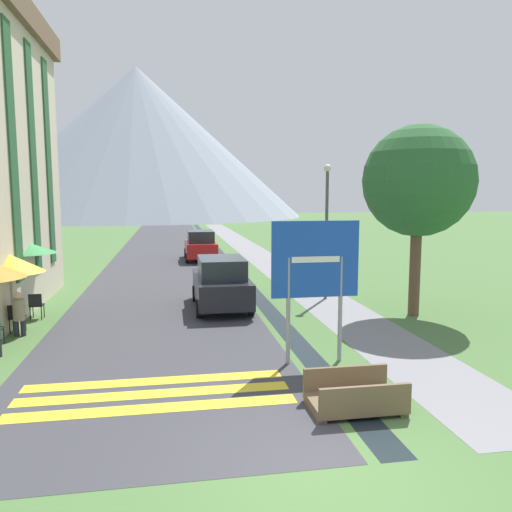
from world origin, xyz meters
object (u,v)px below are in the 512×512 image
person_seated_near (19,312)px  streetlamp (327,220)px  footbridge (355,397)px  cafe_chair_far_left (16,306)px  parked_car_near (221,283)px  cafe_umbrella_rear_green (28,248)px  cafe_umbrella_middle_yellow (11,264)px  tree_by_path (418,182)px  parked_car_far (200,245)px  cafe_chair_middle (16,316)px  cafe_chair_far_right (36,304)px  road_sign (315,270)px

person_seated_near → streetlamp: 10.93m
footbridge → cafe_chair_far_left: size_ratio=2.00×
parked_car_near → cafe_umbrella_rear_green: 6.62m
cafe_chair_far_left → streetlamp: streetlamp is taller
cafe_umbrella_middle_yellow → streetlamp: 10.86m
cafe_umbrella_rear_green → tree_by_path: 13.13m
footbridge → person_seated_near: (-7.58, 6.24, 0.47)m
parked_car_near → parked_car_far: bearing=89.6°
footbridge → cafe_chair_middle: 10.16m
cafe_umbrella_rear_green → tree_by_path: bearing=-11.7°
parked_car_far → person_seated_near: (-6.07, -15.71, -0.21)m
parked_car_near → cafe_umbrella_middle_yellow: size_ratio=1.80×
parked_car_near → parked_car_far: same height
person_seated_near → tree_by_path: 12.74m
tree_by_path → person_seated_near: bearing=-178.1°
parked_car_far → parked_car_near: bearing=-90.4°
cafe_umbrella_rear_green → person_seated_near: cafe_umbrella_rear_green is taller
cafe_chair_middle → person_seated_near: bearing=-64.1°
footbridge → parked_car_far: size_ratio=0.40×
streetlamp → tree_by_path: 3.92m
cafe_chair_far_left → cafe_chair_far_right: size_ratio=1.00×
parked_car_near → cafe_chair_middle: bearing=-160.7°
cafe_chair_middle → streetlamp: streetlamp is taller
road_sign → cafe_chair_far_left: (-8.17, 5.32, -1.72)m
road_sign → cafe_umbrella_rear_green: size_ratio=1.42×
footbridge → cafe_umbrella_middle_yellow: cafe_umbrella_middle_yellow is taller
cafe_chair_far_right → cafe_umbrella_middle_yellow: bearing=-87.4°
parked_car_near → person_seated_near: size_ratio=3.21×
cafe_chair_far_right → footbridge: bearing=-29.6°
parked_car_near → cafe_umbrella_middle_yellow: bearing=-164.3°
cafe_chair_far_right → tree_by_path: tree_by_path is taller
parked_car_near → cafe_umbrella_rear_green: (-6.47, 0.56, 1.29)m
road_sign → streetlamp: (2.52, 7.02, 0.80)m
cafe_chair_far_right → parked_car_near: bearing=22.7°
parked_car_far → person_seated_near: parked_car_far is taller
cafe_chair_far_right → cafe_umbrella_rear_green: 2.08m
footbridge → parked_car_far: bearing=94.0°
cafe_chair_far_left → footbridge: bearing=-16.7°
cafe_umbrella_rear_green → parked_car_near: bearing=-5.0°
parked_car_far → cafe_umbrella_rear_green: cafe_umbrella_rear_green is taller
road_sign → streetlamp: 7.50m
cafe_umbrella_rear_green → person_seated_near: size_ratio=1.89×
road_sign → cafe_umbrella_middle_yellow: size_ratio=1.50×
footbridge → cafe_chair_middle: bearing=139.8°
footbridge → cafe_chair_middle: size_ratio=2.00×
cafe_chair_far_right → cafe_umbrella_rear_green: size_ratio=0.36×
cafe_chair_far_right → road_sign: bearing=-18.4°
person_seated_near → tree_by_path: bearing=1.9°
person_seated_near → cafe_chair_far_left: bearing=108.6°
footbridge → road_sign: bearing=90.0°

